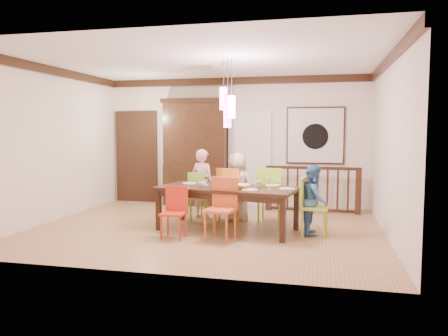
% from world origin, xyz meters
% --- Properties ---
extents(floor, '(6.00, 6.00, 0.00)m').
position_xyz_m(floor, '(0.00, 0.00, 0.00)').
color(floor, '#966E48').
rests_on(floor, ground).
extents(ceiling, '(6.00, 6.00, 0.00)m').
position_xyz_m(ceiling, '(0.00, 0.00, 2.90)').
color(ceiling, white).
rests_on(ceiling, wall_back).
extents(wall_back, '(6.00, 0.00, 6.00)m').
position_xyz_m(wall_back, '(0.00, 2.50, 1.45)').
color(wall_back, silver).
rests_on(wall_back, floor).
extents(wall_left, '(0.00, 5.00, 5.00)m').
position_xyz_m(wall_left, '(-3.00, 0.00, 1.45)').
color(wall_left, silver).
rests_on(wall_left, floor).
extents(wall_right, '(0.00, 5.00, 5.00)m').
position_xyz_m(wall_right, '(3.00, 0.00, 1.45)').
color(wall_right, silver).
rests_on(wall_right, floor).
extents(crown_molding, '(6.00, 5.00, 0.16)m').
position_xyz_m(crown_molding, '(0.00, 0.00, 2.82)').
color(crown_molding, black).
rests_on(crown_molding, wall_back).
extents(panel_door, '(1.04, 0.07, 2.24)m').
position_xyz_m(panel_door, '(-2.40, 2.45, 1.05)').
color(panel_door, black).
rests_on(panel_door, wall_back).
extents(white_doorway, '(0.97, 0.05, 2.22)m').
position_xyz_m(white_doorway, '(0.35, 2.46, 1.05)').
color(white_doorway, silver).
rests_on(white_doorway, wall_back).
extents(painting, '(1.25, 0.06, 1.25)m').
position_xyz_m(painting, '(1.80, 2.46, 1.60)').
color(painting, black).
rests_on(painting, wall_back).
extents(pendant_cluster, '(0.27, 0.21, 1.14)m').
position_xyz_m(pendant_cluster, '(0.39, -0.06, 2.11)').
color(pendant_cluster, '#FB4BA9').
rests_on(pendant_cluster, ceiling).
extents(dining_table, '(2.49, 1.45, 0.75)m').
position_xyz_m(dining_table, '(0.39, -0.06, 0.68)').
color(dining_table, black).
rests_on(dining_table, floor).
extents(chair_far_left, '(0.54, 0.54, 0.93)m').
position_xyz_m(chair_far_left, '(-0.23, 0.62, 0.53)').
color(chair_far_left, '#74BE25').
rests_on(chair_far_left, floor).
extents(chair_far_mid, '(0.56, 0.56, 1.03)m').
position_xyz_m(chair_far_mid, '(0.34, 0.62, 0.59)').
color(chair_far_mid, '#BF6E1B').
rests_on(chair_far_mid, floor).
extents(chair_far_right, '(0.51, 0.51, 1.04)m').
position_xyz_m(chair_far_right, '(1.04, 0.70, 0.59)').
color(chair_far_right, '#92C729').
rests_on(chair_far_right, floor).
extents(chair_near_left, '(0.37, 0.37, 0.82)m').
position_xyz_m(chair_near_left, '(-0.32, -0.83, 0.47)').
color(chair_near_left, red).
rests_on(chair_near_left, floor).
extents(chair_near_mid, '(0.51, 0.51, 0.97)m').
position_xyz_m(chair_near_mid, '(0.43, -0.75, 0.56)').
color(chair_near_mid, '#C35625').
rests_on(chair_near_mid, floor).
extents(chair_end_right, '(0.47, 0.47, 0.95)m').
position_xyz_m(chair_end_right, '(1.86, -0.13, 0.54)').
color(chair_end_right, '#9CC230').
rests_on(chair_end_right, floor).
extents(china_hutch, '(1.54, 0.46, 2.43)m').
position_xyz_m(china_hutch, '(-0.88, 2.30, 1.22)').
color(china_hutch, black).
rests_on(china_hutch, floor).
extents(balustrade, '(1.97, 0.17, 0.96)m').
position_xyz_m(balustrade, '(1.77, 1.95, 0.50)').
color(balustrade, black).
rests_on(balustrade, floor).
extents(person_far_left, '(0.57, 0.47, 1.35)m').
position_xyz_m(person_far_left, '(-0.30, 0.83, 0.68)').
color(person_far_left, '#FFC2C8').
rests_on(person_far_left, floor).
extents(person_far_mid, '(0.72, 0.56, 1.30)m').
position_xyz_m(person_far_mid, '(0.40, 0.74, 0.65)').
color(person_far_mid, '#C0B191').
rests_on(person_far_mid, floor).
extents(person_end_right, '(0.45, 0.57, 1.15)m').
position_xyz_m(person_end_right, '(1.84, -0.05, 0.58)').
color(person_end_right, teal).
rests_on(person_end_right, floor).
extents(serving_bowl, '(0.32, 0.32, 0.07)m').
position_xyz_m(serving_bowl, '(0.65, -0.22, 0.79)').
color(serving_bowl, yellow).
rests_on(serving_bowl, dining_table).
extents(small_bowl, '(0.24, 0.24, 0.06)m').
position_xyz_m(small_bowl, '(0.29, 0.06, 0.78)').
color(small_bowl, white).
rests_on(small_bowl, dining_table).
extents(cup_left, '(0.13, 0.13, 0.10)m').
position_xyz_m(cup_left, '(-0.03, -0.19, 0.80)').
color(cup_left, silver).
rests_on(cup_left, dining_table).
extents(cup_right, '(0.11, 0.11, 0.10)m').
position_xyz_m(cup_right, '(0.91, 0.03, 0.80)').
color(cup_right, silver).
rests_on(cup_right, dining_table).
extents(plate_far_left, '(0.26, 0.26, 0.01)m').
position_xyz_m(plate_far_left, '(-0.38, 0.23, 0.76)').
color(plate_far_left, white).
rests_on(plate_far_left, dining_table).
extents(plate_far_mid, '(0.26, 0.26, 0.01)m').
position_xyz_m(plate_far_mid, '(0.44, 0.19, 0.76)').
color(plate_far_mid, white).
rests_on(plate_far_mid, dining_table).
extents(plate_far_right, '(0.26, 0.26, 0.01)m').
position_xyz_m(plate_far_right, '(1.13, 0.27, 0.76)').
color(plate_far_right, white).
rests_on(plate_far_right, dining_table).
extents(plate_near_left, '(0.26, 0.26, 0.01)m').
position_xyz_m(plate_near_left, '(-0.34, -0.36, 0.76)').
color(plate_near_left, white).
rests_on(plate_near_left, dining_table).
extents(plate_near_mid, '(0.26, 0.26, 0.01)m').
position_xyz_m(plate_near_mid, '(0.83, -0.39, 0.76)').
color(plate_near_mid, white).
rests_on(plate_near_mid, dining_table).
extents(plate_end_right, '(0.26, 0.26, 0.01)m').
position_xyz_m(plate_end_right, '(1.41, -0.12, 0.76)').
color(plate_end_right, white).
rests_on(plate_end_right, dining_table).
extents(wine_glass_a, '(0.08, 0.08, 0.19)m').
position_xyz_m(wine_glass_a, '(-0.04, 0.12, 0.84)').
color(wine_glass_a, '#590C19').
rests_on(wine_glass_a, dining_table).
extents(wine_glass_b, '(0.08, 0.08, 0.19)m').
position_xyz_m(wine_glass_b, '(0.59, 0.08, 0.84)').
color(wine_glass_b, silver).
rests_on(wine_glass_b, dining_table).
extents(wine_glass_c, '(0.08, 0.08, 0.19)m').
position_xyz_m(wine_glass_c, '(0.35, -0.29, 0.84)').
color(wine_glass_c, '#590C19').
rests_on(wine_glass_c, dining_table).
extents(wine_glass_d, '(0.08, 0.08, 0.19)m').
position_xyz_m(wine_glass_d, '(1.13, -0.21, 0.84)').
color(wine_glass_d, silver).
rests_on(wine_glass_d, dining_table).
extents(napkin, '(0.18, 0.14, 0.01)m').
position_xyz_m(napkin, '(0.38, -0.41, 0.76)').
color(napkin, '#D83359').
rests_on(napkin, dining_table).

